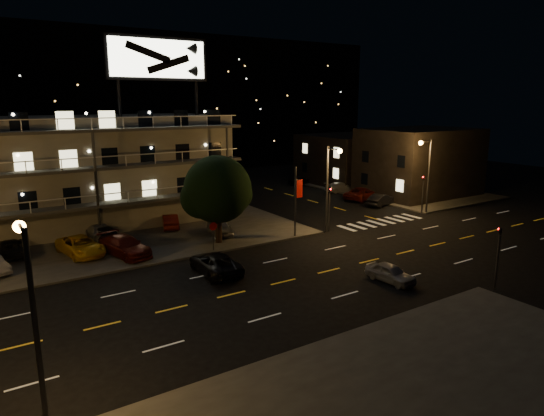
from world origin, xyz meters
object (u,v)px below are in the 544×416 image
lot_car_4 (220,227)px  lot_car_2 (81,246)px  lot_car_7 (99,232)px  road_car_west (215,263)px  side_car_0 (381,200)px  tree (217,191)px  road_car_east (390,273)px

lot_car_4 → lot_car_2: bearing=-172.3°
lot_car_7 → road_car_west: 13.43m
lot_car_7 → side_car_0: (31.09, -2.91, -0.16)m
tree → road_car_east: bearing=-67.9°
lot_car_2 → lot_car_4: size_ratio=1.25×
road_car_east → road_car_west: 12.22m
road_car_east → side_car_0: bearing=42.0°
road_car_west → lot_car_7: bearing=-66.1°
lot_car_4 → side_car_0: lot_car_4 is taller
tree → lot_car_7: size_ratio=1.52×
side_car_0 → road_car_east: bearing=120.2°
lot_car_7 → road_car_east: lot_car_7 is taller
side_car_0 → lot_car_2: bearing=75.0°
lot_car_2 → lot_car_4: 11.85m
lot_car_4 → lot_car_7: bearing=167.6°
lot_car_7 → lot_car_2: bearing=61.2°
lot_car_7 → road_car_east: size_ratio=1.36×
lot_car_2 → road_car_west: (7.20, -9.05, -0.14)m
side_car_0 → road_car_west: size_ratio=0.81×
lot_car_2 → road_car_east: lot_car_2 is taller
lot_car_4 → lot_car_7: lot_car_7 is taller
lot_car_4 → road_car_east: 17.02m
side_car_0 → road_car_east: side_car_0 is taller
lot_car_2 → road_car_west: bearing=-61.9°
road_car_west → lot_car_2: bearing=-49.1°
lot_car_2 → lot_car_7: size_ratio=1.05×
road_car_west → lot_car_4: bearing=-116.6°
side_car_0 → road_car_west: road_car_west is taller
tree → road_car_east: tree is taller
road_car_west → side_car_0: bearing=-157.5°
lot_car_4 → lot_car_7: size_ratio=0.84×
tree → lot_car_2: tree is taller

